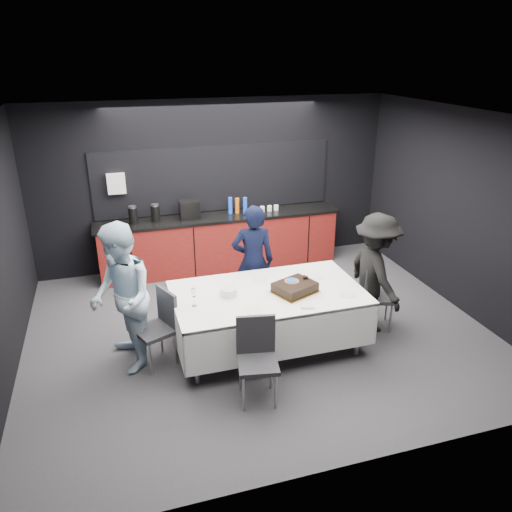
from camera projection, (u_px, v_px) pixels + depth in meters
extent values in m
plane|color=#3E3D42|center=(258.00, 330.00, 6.75)|extent=(6.00, 6.00, 0.00)
cube|color=white|center=(259.00, 117.00, 5.66)|extent=(6.00, 5.00, 0.04)
cube|color=black|center=(215.00, 184.00, 8.41)|extent=(6.00, 0.04, 2.80)
cube|color=black|center=(350.00, 336.00, 4.00)|extent=(6.00, 0.04, 2.80)
cube|color=black|center=(462.00, 212.00, 7.01)|extent=(0.04, 5.00, 2.80)
cube|color=maroon|center=(220.00, 243.00, 8.52)|extent=(4.00, 0.60, 0.90)
cube|color=black|center=(220.00, 217.00, 8.33)|extent=(4.10, 0.64, 0.04)
cube|color=black|center=(215.00, 179.00, 8.36)|extent=(4.00, 0.03, 1.10)
cube|color=white|center=(116.00, 184.00, 7.86)|extent=(0.28, 0.12, 0.32)
cylinder|color=black|center=(133.00, 216.00, 7.90)|extent=(0.14, 0.14, 0.26)
cylinder|color=black|center=(155.00, 214.00, 7.99)|extent=(0.14, 0.14, 0.26)
cube|color=black|center=(189.00, 210.00, 8.13)|extent=(0.32, 0.24, 0.30)
cylinder|color=blue|center=(230.00, 206.00, 8.37)|extent=(0.07, 0.07, 0.28)
cylinder|color=orange|center=(237.00, 206.00, 8.40)|extent=(0.07, 0.07, 0.26)
cylinder|color=blue|center=(245.00, 206.00, 8.37)|extent=(0.07, 0.07, 0.28)
cylinder|color=white|center=(262.00, 209.00, 8.51)|extent=(0.08, 0.08, 0.09)
cylinder|color=white|center=(270.00, 208.00, 8.54)|extent=(0.08, 0.08, 0.09)
cylinder|color=white|center=(276.00, 208.00, 8.58)|extent=(0.08, 0.08, 0.09)
cylinder|color=#99999E|center=(132.00, 207.00, 7.84)|extent=(0.12, 0.12, 0.03)
cylinder|color=#99999E|center=(155.00, 205.00, 7.94)|extent=(0.12, 0.12, 0.03)
cylinder|color=#99999E|center=(196.00, 355.00, 5.54)|extent=(0.06, 0.06, 0.75)
cylinder|color=#99999E|center=(182.00, 313.00, 6.42)|extent=(0.06, 0.06, 0.75)
cylinder|color=#99999E|center=(358.00, 328.00, 6.08)|extent=(0.06, 0.06, 0.75)
cylinder|color=#99999E|center=(324.00, 292.00, 6.96)|extent=(0.06, 0.06, 0.75)
cube|color=white|center=(268.00, 293.00, 6.10)|extent=(2.32, 1.32, 0.04)
cube|color=white|center=(286.00, 339.00, 5.63)|extent=(2.32, 0.02, 0.55)
cube|color=white|center=(253.00, 289.00, 6.78)|extent=(2.32, 0.02, 0.55)
cube|color=white|center=(175.00, 326.00, 5.90)|extent=(0.02, 1.32, 0.55)
cube|color=white|center=(351.00, 299.00, 6.51)|extent=(0.02, 1.32, 0.55)
cube|color=gold|center=(295.00, 292.00, 6.08)|extent=(0.62, 0.57, 0.01)
cube|color=black|center=(295.00, 288.00, 6.05)|extent=(0.57, 0.52, 0.10)
cube|color=black|center=(295.00, 283.00, 6.03)|extent=(0.57, 0.52, 0.01)
cylinder|color=#FE6215|center=(292.00, 281.00, 6.08)|extent=(0.18, 0.18, 0.00)
cylinder|color=blue|center=(292.00, 281.00, 6.08)|extent=(0.15, 0.15, 0.01)
sphere|color=black|center=(305.00, 276.00, 6.18)|extent=(0.04, 0.04, 0.04)
sphere|color=black|center=(308.00, 277.00, 6.15)|extent=(0.04, 0.04, 0.04)
sphere|color=black|center=(305.00, 277.00, 6.14)|extent=(0.04, 0.04, 0.04)
cylinder|color=white|center=(228.00, 292.00, 5.98)|extent=(0.20, 0.20, 0.10)
cylinder|color=white|center=(254.00, 311.00, 5.64)|extent=(0.20, 0.20, 0.01)
cylinder|color=white|center=(317.00, 276.00, 6.48)|extent=(0.20, 0.20, 0.01)
cylinder|color=white|center=(348.00, 294.00, 6.03)|extent=(0.22, 0.22, 0.01)
cylinder|color=white|center=(260.00, 280.00, 6.39)|extent=(0.21, 0.21, 0.01)
cube|color=white|center=(307.00, 306.00, 5.72)|extent=(0.18, 0.14, 0.02)
cylinder|color=white|center=(194.00, 306.00, 5.75)|extent=(0.06, 0.06, 0.00)
cylinder|color=white|center=(194.00, 301.00, 5.73)|extent=(0.01, 0.01, 0.12)
cylinder|color=white|center=(193.00, 293.00, 5.69)|extent=(0.05, 0.05, 0.10)
cube|color=#292A2E|center=(155.00, 331.00, 5.88)|extent=(0.55, 0.55, 0.05)
cube|color=#292A2E|center=(167.00, 307.00, 5.89)|extent=(0.20, 0.40, 0.45)
cylinder|color=#99999E|center=(136.00, 346.00, 5.99)|extent=(0.03, 0.03, 0.44)
cylinder|color=#99999E|center=(150.00, 359.00, 5.75)|extent=(0.03, 0.03, 0.44)
cylinder|color=#99999E|center=(161.00, 337.00, 6.19)|extent=(0.03, 0.03, 0.44)
cylinder|color=#99999E|center=(176.00, 348.00, 5.95)|extent=(0.03, 0.03, 0.44)
cube|color=#292A2E|center=(377.00, 296.00, 6.69)|extent=(0.54, 0.54, 0.05)
cube|color=#292A2E|center=(365.00, 279.00, 6.61)|extent=(0.19, 0.41, 0.45)
cylinder|color=#99999E|center=(391.00, 318.00, 6.61)|extent=(0.03, 0.03, 0.44)
cylinder|color=#99999E|center=(387.00, 306.00, 6.92)|extent=(0.03, 0.03, 0.44)
cylinder|color=#99999E|center=(365.00, 317.00, 6.63)|extent=(0.03, 0.03, 0.44)
cylinder|color=#99999E|center=(362.00, 305.00, 6.95)|extent=(0.03, 0.03, 0.44)
cube|color=#292A2E|center=(258.00, 364.00, 5.26)|extent=(0.49, 0.49, 0.05)
cube|color=#292A2E|center=(256.00, 334.00, 5.34)|extent=(0.42, 0.11, 0.45)
cylinder|color=#99999E|center=(244.00, 393.00, 5.18)|extent=(0.03, 0.03, 0.44)
cylinder|color=#99999E|center=(276.00, 391.00, 5.21)|extent=(0.03, 0.03, 0.44)
cylinder|color=#99999E|center=(241.00, 374.00, 5.49)|extent=(0.03, 0.03, 0.44)
cylinder|color=#99999E|center=(271.00, 371.00, 5.52)|extent=(0.03, 0.03, 0.44)
imported|color=black|center=(253.00, 262.00, 6.87)|extent=(0.64, 0.47, 1.62)
imported|color=silver|center=(121.00, 299.00, 5.68)|extent=(0.80, 0.96, 1.78)
imported|color=black|center=(375.00, 273.00, 6.50)|extent=(0.63, 1.06, 1.62)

